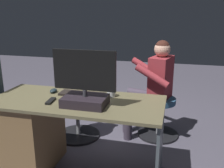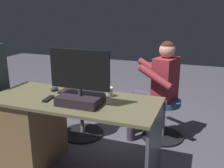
{
  "view_description": "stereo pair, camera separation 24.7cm",
  "coord_description": "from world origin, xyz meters",
  "px_view_note": "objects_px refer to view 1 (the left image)",
  "views": [
    {
      "loc": [
        -0.82,
        2.32,
        1.47
      ],
      "look_at": [
        -0.23,
        0.02,
        0.78
      ],
      "focal_mm": 41.01,
      "sensor_mm": 36.0,
      "label": 1
    },
    {
      "loc": [
        -1.05,
        2.25,
        1.47
      ],
      "look_at": [
        -0.23,
        0.02,
        0.78
      ],
      "focal_mm": 41.01,
      "sensor_mm": 36.0,
      "label": 2
    }
  ],
  "objects_px": {
    "monitor": "(85,89)",
    "person": "(153,82)",
    "cup": "(111,92)",
    "keyboard": "(82,94)",
    "teddy_bear": "(77,85)",
    "tv_remote": "(51,101)",
    "visitor_chair": "(159,115)",
    "computer_mouse": "(53,91)",
    "office_chair_teddy": "(78,116)",
    "desk": "(38,130)"
  },
  "relations": [
    {
      "from": "monitor",
      "to": "cup",
      "type": "distance_m",
      "value": 0.31
    },
    {
      "from": "desk",
      "to": "person",
      "type": "xyz_separation_m",
      "value": [
        -0.97,
        -0.91,
        0.29
      ]
    },
    {
      "from": "tv_remote",
      "to": "desk",
      "type": "bearing_deg",
      "value": -31.72
    },
    {
      "from": "keyboard",
      "to": "office_chair_teddy",
      "type": "xyz_separation_m",
      "value": [
        0.27,
        -0.53,
        -0.47
      ]
    },
    {
      "from": "cup",
      "to": "office_chair_teddy",
      "type": "relative_size",
      "value": 0.17
    },
    {
      "from": "computer_mouse",
      "to": "tv_remote",
      "type": "bearing_deg",
      "value": 111.46
    },
    {
      "from": "office_chair_teddy",
      "to": "visitor_chair",
      "type": "xyz_separation_m",
      "value": [
        -0.93,
        -0.26,
        0.01
      ]
    },
    {
      "from": "monitor",
      "to": "person",
      "type": "bearing_deg",
      "value": -114.37
    },
    {
      "from": "monitor",
      "to": "visitor_chair",
      "type": "relative_size",
      "value": 1.06
    },
    {
      "from": "tv_remote",
      "to": "person",
      "type": "bearing_deg",
      "value": -133.8
    },
    {
      "from": "monitor",
      "to": "teddy_bear",
      "type": "distance_m",
      "value": 0.89
    },
    {
      "from": "desk",
      "to": "teddy_bear",
      "type": "bearing_deg",
      "value": -100.21
    },
    {
      "from": "cup",
      "to": "visitor_chair",
      "type": "distance_m",
      "value": 0.99
    },
    {
      "from": "teddy_bear",
      "to": "visitor_chair",
      "type": "xyz_separation_m",
      "value": [
        -0.93,
        -0.25,
        -0.38
      ]
    },
    {
      "from": "cup",
      "to": "office_chair_teddy",
      "type": "bearing_deg",
      "value": -43.05
    },
    {
      "from": "monitor",
      "to": "person",
      "type": "distance_m",
      "value": 1.11
    },
    {
      "from": "monitor",
      "to": "keyboard",
      "type": "distance_m",
      "value": 0.29
    },
    {
      "from": "cup",
      "to": "office_chair_teddy",
      "type": "xyz_separation_m",
      "value": [
        0.54,
        -0.51,
        -0.5
      ]
    },
    {
      "from": "cup",
      "to": "monitor",
      "type": "bearing_deg",
      "value": 59.53
    },
    {
      "from": "cup",
      "to": "person",
      "type": "relative_size",
      "value": 0.08
    },
    {
      "from": "computer_mouse",
      "to": "cup",
      "type": "distance_m",
      "value": 0.56
    },
    {
      "from": "office_chair_teddy",
      "to": "cup",
      "type": "bearing_deg",
      "value": 136.95
    },
    {
      "from": "desk",
      "to": "office_chair_teddy",
      "type": "relative_size",
      "value": 2.92
    },
    {
      "from": "cup",
      "to": "office_chair_teddy",
      "type": "height_order",
      "value": "cup"
    },
    {
      "from": "cup",
      "to": "tv_remote",
      "type": "relative_size",
      "value": 0.58
    },
    {
      "from": "cup",
      "to": "teddy_bear",
      "type": "height_order",
      "value": "teddy_bear"
    },
    {
      "from": "tv_remote",
      "to": "teddy_bear",
      "type": "height_order",
      "value": "teddy_bear"
    },
    {
      "from": "tv_remote",
      "to": "teddy_bear",
      "type": "distance_m",
      "value": 0.79
    },
    {
      "from": "keyboard",
      "to": "visitor_chair",
      "type": "relative_size",
      "value": 0.86
    },
    {
      "from": "desk",
      "to": "person",
      "type": "bearing_deg",
      "value": -136.78
    },
    {
      "from": "office_chair_teddy",
      "to": "visitor_chair",
      "type": "relative_size",
      "value": 1.05
    },
    {
      "from": "desk",
      "to": "tv_remote",
      "type": "relative_size",
      "value": 10.04
    },
    {
      "from": "computer_mouse",
      "to": "tv_remote",
      "type": "xyz_separation_m",
      "value": [
        -0.09,
        0.24,
        -0.01
      ]
    },
    {
      "from": "keyboard",
      "to": "visitor_chair",
      "type": "bearing_deg",
      "value": -129.8
    },
    {
      "from": "office_chair_teddy",
      "to": "person",
      "type": "height_order",
      "value": "person"
    },
    {
      "from": "keyboard",
      "to": "person",
      "type": "bearing_deg",
      "value": -126.73
    },
    {
      "from": "keyboard",
      "to": "person",
      "type": "distance_m",
      "value": 0.95
    },
    {
      "from": "person",
      "to": "cup",
      "type": "bearing_deg",
      "value": 67.9
    },
    {
      "from": "visitor_chair",
      "to": "computer_mouse",
      "type": "bearing_deg",
      "value": 39.76
    },
    {
      "from": "tv_remote",
      "to": "person",
      "type": "distance_m",
      "value": 1.26
    },
    {
      "from": "monitor",
      "to": "computer_mouse",
      "type": "relative_size",
      "value": 5.38
    },
    {
      "from": "desk",
      "to": "teddy_bear",
      "type": "distance_m",
      "value": 0.74
    },
    {
      "from": "computer_mouse",
      "to": "office_chair_teddy",
      "type": "height_order",
      "value": "computer_mouse"
    },
    {
      "from": "monitor",
      "to": "computer_mouse",
      "type": "distance_m",
      "value": 0.49
    },
    {
      "from": "tv_remote",
      "to": "visitor_chair",
      "type": "relative_size",
      "value": 0.31
    },
    {
      "from": "monitor",
      "to": "keyboard",
      "type": "relative_size",
      "value": 1.23
    },
    {
      "from": "tv_remote",
      "to": "visitor_chair",
      "type": "height_order",
      "value": "tv_remote"
    },
    {
      "from": "keyboard",
      "to": "tv_remote",
      "type": "relative_size",
      "value": 2.8
    },
    {
      "from": "keyboard",
      "to": "computer_mouse",
      "type": "distance_m",
      "value": 0.29
    },
    {
      "from": "monitor",
      "to": "tv_remote",
      "type": "relative_size",
      "value": 3.45
    }
  ]
}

